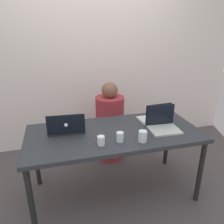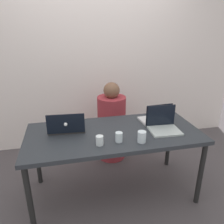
{
  "view_description": "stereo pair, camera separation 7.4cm",
  "coord_description": "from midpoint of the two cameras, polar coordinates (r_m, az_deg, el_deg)",
  "views": [
    {
      "loc": [
        -0.52,
        -1.87,
        1.71
      ],
      "look_at": [
        0.0,
        0.08,
        0.92
      ],
      "focal_mm": 35.0,
      "sensor_mm": 36.0,
      "label": 1
    },
    {
      "loc": [
        -0.45,
        -1.89,
        1.71
      ],
      "look_at": [
        0.0,
        0.08,
        0.92
      ],
      "focal_mm": 35.0,
      "sensor_mm": 36.0,
      "label": 2
    }
  ],
  "objects": [
    {
      "name": "water_glass_left",
      "position": [
        1.93,
        -3.99,
        -7.64
      ],
      "size": [
        0.07,
        0.07,
        0.09
      ],
      "color": "white",
      "rests_on": "desk"
    },
    {
      "name": "water_glass_right",
      "position": [
        1.99,
        6.96,
        -6.5
      ],
      "size": [
        0.08,
        0.08,
        0.1
      ],
      "color": "silver",
      "rests_on": "desk"
    },
    {
      "name": "ground_plane",
      "position": [
        2.59,
        -0.39,
        -19.94
      ],
      "size": [
        12.0,
        12.0,
        0.0
      ],
      "primitive_type": "plane",
      "color": "#4B4448"
    },
    {
      "name": "laptop_front_right",
      "position": [
        2.26,
        12.27,
        -3.18
      ],
      "size": [
        0.31,
        0.28,
        0.23
      ],
      "rotation": [
        0.0,
        0.0,
        -0.05
      ],
      "color": "#AEB8B7",
      "rests_on": "desk"
    },
    {
      "name": "person_at_center",
      "position": [
        2.93,
        -1.29,
        -3.56
      ],
      "size": [
        0.38,
        0.38,
        1.06
      ],
      "rotation": [
        0.0,
        0.0,
        3.17
      ],
      "color": "maroon",
      "rests_on": "ground"
    },
    {
      "name": "desk",
      "position": [
        2.2,
        -0.44,
        -6.62
      ],
      "size": [
        1.71,
        0.79,
        0.74
      ],
      "color": "#292D32",
      "rests_on": "ground"
    },
    {
      "name": "back_wall",
      "position": [
        3.2,
        -6.31,
        14.75
      ],
      "size": [
        4.5,
        0.1,
        2.69
      ],
      "primitive_type": "cube",
      "color": "silver",
      "rests_on": "ground"
    },
    {
      "name": "laptop_back_right",
      "position": [
        2.41,
        10.18,
        -1.41
      ],
      "size": [
        0.31,
        0.28,
        0.23
      ],
      "rotation": [
        0.0,
        0.0,
        3.2
      ],
      "color": "silver",
      "rests_on": "desk"
    },
    {
      "name": "water_glass_center",
      "position": [
        1.98,
        1.07,
        -6.7
      ],
      "size": [
        0.07,
        0.07,
        0.09
      ],
      "color": "silver",
      "rests_on": "desk"
    },
    {
      "name": "laptop_back_left",
      "position": [
        2.2,
        -12.73,
        -4.07
      ],
      "size": [
        0.37,
        0.26,
        0.21
      ],
      "rotation": [
        0.0,
        0.0,
        3.07
      ],
      "color": "#3A3636",
      "rests_on": "desk"
    }
  ]
}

